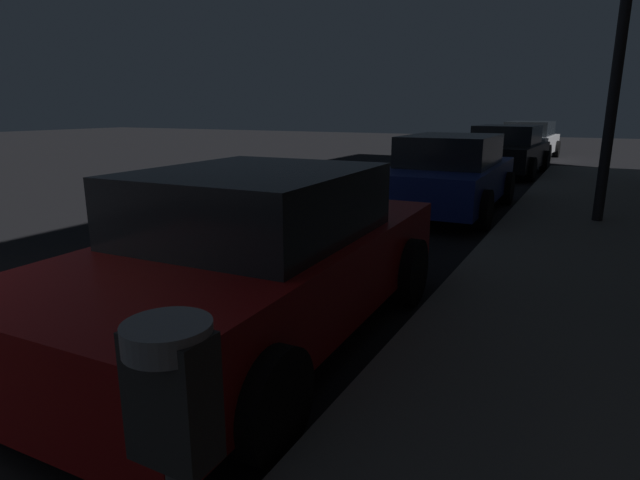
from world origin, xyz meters
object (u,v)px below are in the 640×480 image
object	(u,v)px
car_white	(529,140)
car_blue	(449,174)
parking_meter	(177,457)
car_red	(256,257)
car_black	(505,151)

from	to	relation	value
car_white	car_blue	bearing A→B (deg)	-90.01
parking_meter	car_red	bearing A→B (deg)	121.72
car_white	car_black	bearing A→B (deg)	-90.00
car_blue	car_black	distance (m)	6.54
parking_meter	car_blue	xyz separation A→B (m)	(-1.66, 9.03, -0.44)
parking_meter	car_black	world-z (taller)	parking_meter
car_red	car_black	world-z (taller)	same
car_black	car_blue	bearing A→B (deg)	-90.01
parking_meter	car_white	distance (m)	21.27
parking_meter	car_blue	size ratio (longest dim) A/B	0.31
car_black	car_white	distance (m)	5.63
car_blue	car_red	bearing A→B (deg)	-90.00
parking_meter	car_black	distance (m)	15.66
parking_meter	car_red	distance (m)	3.19
parking_meter	car_white	xyz separation A→B (m)	(-1.66, 21.20, -0.43)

